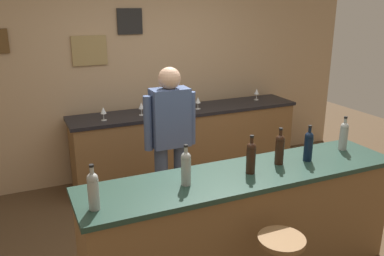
{
  "coord_description": "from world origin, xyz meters",
  "views": [
    {
      "loc": [
        -1.55,
        -2.84,
        2.18
      ],
      "look_at": [
        -0.07,
        0.45,
        1.05
      ],
      "focal_mm": 37.56,
      "sensor_mm": 36.0,
      "label": 1
    }
  ],
  "objects": [
    {
      "name": "back_wall",
      "position": [
        -0.01,
        2.03,
        1.4
      ],
      "size": [
        6.0,
        0.09,
        2.8
      ],
      "color": "tan",
      "rests_on": "ground_plane"
    },
    {
      "name": "wine_bottle_b",
      "position": [
        -0.51,
        -0.4,
        1.06
      ],
      "size": [
        0.07,
        0.07,
        0.31
      ],
      "color": "#999E99",
      "rests_on": "bar_counter"
    },
    {
      "name": "side_counter",
      "position": [
        0.4,
        1.65,
        0.45
      ],
      "size": [
        2.95,
        0.56,
        0.9
      ],
      "color": "brown",
      "rests_on": "ground_plane"
    },
    {
      "name": "bar_counter",
      "position": [
        0.0,
        -0.4,
        0.46
      ],
      "size": [
        2.6,
        0.6,
        0.92
      ],
      "color": "brown",
      "rests_on": "ground_plane"
    },
    {
      "name": "wine_bottle_d",
      "position": [
        0.34,
        -0.35,
        1.06
      ],
      "size": [
        0.07,
        0.07,
        0.31
      ],
      "color": "black",
      "rests_on": "bar_counter"
    },
    {
      "name": "wine_glass_c",
      "position": [
        0.38,
        1.69,
        1.01
      ],
      "size": [
        0.07,
        0.07,
        0.16
      ],
      "color": "silver",
      "rests_on": "side_counter"
    },
    {
      "name": "ground_plane",
      "position": [
        0.0,
        0.0,
        0.0
      ],
      "size": [
        10.0,
        10.0,
        0.0
      ],
      "primitive_type": "plane",
      "color": "#4C3823"
    },
    {
      "name": "wine_glass_b",
      "position": [
        -0.21,
        1.6,
        1.01
      ],
      "size": [
        0.07,
        0.07,
        0.16
      ],
      "color": "silver",
      "rests_on": "side_counter"
    },
    {
      "name": "wine_glass_d",
      "position": [
        0.52,
        1.59,
        1.01
      ],
      "size": [
        0.07,
        0.07,
        0.16
      ],
      "color": "silver",
      "rests_on": "side_counter"
    },
    {
      "name": "wine_bottle_c",
      "position": [
        0.03,
        -0.42,
        1.06
      ],
      "size": [
        0.07,
        0.07,
        0.31
      ],
      "color": "black",
      "rests_on": "bar_counter"
    },
    {
      "name": "bartender",
      "position": [
        -0.25,
        0.57,
        0.94
      ],
      "size": [
        0.52,
        0.21,
        1.62
      ],
      "color": "#384766",
      "rests_on": "ground_plane"
    },
    {
      "name": "wine_glass_e",
      "position": [
        1.46,
        1.71,
        1.01
      ],
      "size": [
        0.07,
        0.07,
        0.16
      ],
      "color": "silver",
      "rests_on": "side_counter"
    },
    {
      "name": "wine_bottle_f",
      "position": [
        1.06,
        -0.31,
        1.06
      ],
      "size": [
        0.07,
        0.07,
        0.31
      ],
      "color": "#999E99",
      "rests_on": "bar_counter"
    },
    {
      "name": "wine_bottle_e",
      "position": [
        0.6,
        -0.39,
        1.06
      ],
      "size": [
        0.07,
        0.07,
        0.31
      ],
      "color": "black",
      "rests_on": "bar_counter"
    },
    {
      "name": "wine_glass_a",
      "position": [
        -0.67,
        1.56,
        1.01
      ],
      "size": [
        0.07,
        0.07,
        0.16
      ],
      "color": "silver",
      "rests_on": "side_counter"
    },
    {
      "name": "wine_bottle_a",
      "position": [
        -1.18,
        -0.5,
        1.06
      ],
      "size": [
        0.07,
        0.07,
        0.31
      ],
      "color": "#999E99",
      "rests_on": "bar_counter"
    }
  ]
}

